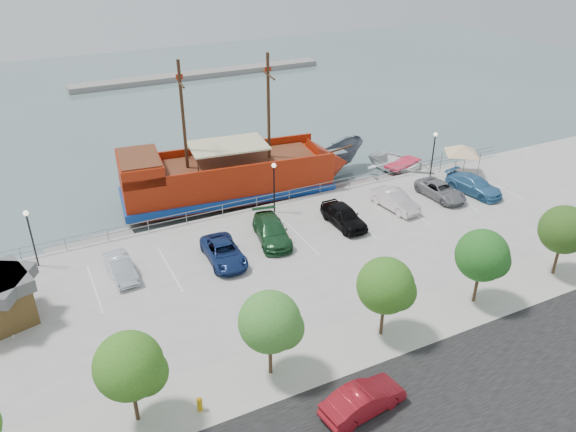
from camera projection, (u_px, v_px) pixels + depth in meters
name	position (u px, v px, depth m)	size (l,w,h in m)	color
ground	(312.00, 261.00, 41.12)	(160.00, 160.00, 0.00)	#4E6061
street	(466.00, 398.00, 28.01)	(100.00, 8.00, 0.04)	black
sidewalk	(395.00, 329.00, 32.74)	(100.00, 4.00, 0.05)	#A19D8B
seawall_railing	(268.00, 200.00, 46.57)	(50.00, 0.06, 1.00)	gray
far_shore	(201.00, 74.00, 88.32)	(40.00, 3.00, 0.80)	gray
pirate_ship	(244.00, 176.00, 49.22)	(21.19, 7.92, 13.22)	#971E08
patrol_boat	(336.00, 160.00, 54.65)	(2.63, 7.00, 2.71)	#4C525D
speedboat	(402.00, 167.00, 54.71)	(5.01, 7.02, 1.45)	white
dock_west	(91.00, 245.00, 42.73)	(6.56, 1.87, 0.37)	gray
dock_mid	(345.00, 189.00, 51.60)	(6.91, 1.97, 0.39)	gray
dock_east	(407.00, 175.00, 54.40)	(6.48, 1.85, 0.37)	gray
canopy_tent	(463.00, 145.00, 51.28)	(4.74, 4.74, 3.31)	slate
street_sedan	(363.00, 400.00, 26.98)	(1.54, 4.40, 1.45)	maroon
fire_hydrant	(200.00, 404.00, 27.13)	(0.29, 0.29, 0.83)	#C18B0B
lamp_post_left	(30.00, 229.00, 37.33)	(0.36, 0.36, 4.28)	black
lamp_post_mid	(274.00, 179.00, 44.40)	(0.36, 0.36, 4.28)	black
lamp_post_right	(434.00, 147.00, 50.69)	(0.36, 0.36, 4.28)	black
tree_b	(133.00, 367.00, 25.30)	(3.30, 3.20, 5.00)	#473321
tree_c	(273.00, 323.00, 28.05)	(3.30, 3.20, 5.00)	#473321
tree_d	(388.00, 287.00, 30.81)	(3.30, 3.20, 5.00)	#473321
tree_e	(485.00, 257.00, 33.56)	(3.30, 3.20, 5.00)	#473321
tree_f	(566.00, 231.00, 36.31)	(3.30, 3.20, 5.00)	#473321
parked_car_b	(121.00, 267.00, 37.31)	(1.42, 4.07, 1.34)	silver
parked_car_c	(224.00, 252.00, 38.94)	(2.30, 4.98, 1.38)	navy
parked_car_d	(272.00, 231.00, 41.46)	(2.16, 5.31, 1.54)	#1D4C27
parked_car_e	(344.00, 216.00, 43.47)	(1.92, 4.78, 1.63)	black
parked_car_f	(395.00, 200.00, 45.98)	(1.61, 4.62, 1.52)	silver
parked_car_g	(441.00, 190.00, 47.84)	(2.22, 4.80, 1.33)	gray
parked_car_h	(474.00, 185.00, 48.60)	(2.12, 5.20, 1.51)	teal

